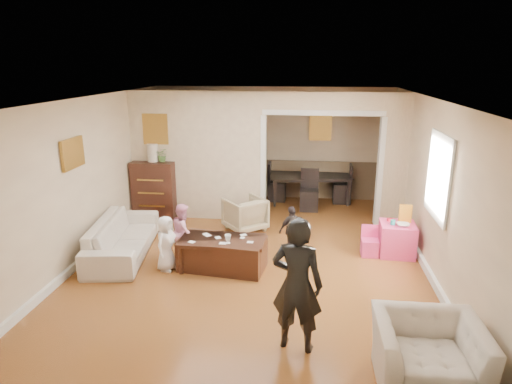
# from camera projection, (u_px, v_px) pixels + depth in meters

# --- Properties ---
(floor) EXTENTS (7.00, 7.00, 0.00)m
(floor) POSITION_uv_depth(u_px,v_px,m) (255.00, 255.00, 7.54)
(floor) COLOR brown
(floor) RESTS_ON ground
(partition_left) EXTENTS (2.75, 0.18, 2.60)m
(partition_left) POSITION_uv_depth(u_px,v_px,m) (198.00, 156.00, 9.05)
(partition_left) COLOR beige
(partition_left) RESTS_ON ground
(partition_right) EXTENTS (0.55, 0.18, 2.60)m
(partition_right) POSITION_uv_depth(u_px,v_px,m) (393.00, 161.00, 8.61)
(partition_right) COLOR beige
(partition_right) RESTS_ON ground
(partition_header) EXTENTS (2.22, 0.18, 0.35)m
(partition_header) POSITION_uv_depth(u_px,v_px,m) (324.00, 101.00, 8.45)
(partition_header) COLOR beige
(partition_header) RESTS_ON partition_right
(window_pane) EXTENTS (0.03, 0.95, 1.10)m
(window_pane) POSITION_uv_depth(u_px,v_px,m) (439.00, 176.00, 6.41)
(window_pane) COLOR white
(window_pane) RESTS_ON ground
(framed_art_partition) EXTENTS (0.45, 0.03, 0.55)m
(framed_art_partition) POSITION_uv_depth(u_px,v_px,m) (155.00, 129.00, 8.89)
(framed_art_partition) COLOR brown
(framed_art_partition) RESTS_ON partition_left
(framed_art_sofa_wall) EXTENTS (0.03, 0.55, 0.40)m
(framed_art_sofa_wall) POSITION_uv_depth(u_px,v_px,m) (73.00, 153.00, 6.77)
(framed_art_sofa_wall) COLOR brown
(framed_art_alcove) EXTENTS (0.45, 0.03, 0.55)m
(framed_art_alcove) POSITION_uv_depth(u_px,v_px,m) (320.00, 127.00, 10.22)
(framed_art_alcove) COLOR brown
(sofa) EXTENTS (1.12, 2.20, 0.61)m
(sofa) POSITION_uv_depth(u_px,v_px,m) (123.00, 237.00, 7.50)
(sofa) COLOR beige
(sofa) RESTS_ON ground
(armchair_back) EXTENTS (0.97, 0.98, 0.64)m
(armchair_back) POSITION_uv_depth(u_px,v_px,m) (245.00, 214.00, 8.60)
(armchair_back) COLOR tan
(armchair_back) RESTS_ON ground
(armchair_front) EXTENTS (1.04, 0.92, 0.67)m
(armchair_front) POSITION_uv_depth(u_px,v_px,m) (428.00, 354.00, 4.44)
(armchair_front) COLOR beige
(armchair_front) RESTS_ON ground
(dresser) EXTENTS (0.87, 0.49, 1.20)m
(dresser) POSITION_uv_depth(u_px,v_px,m) (155.00, 190.00, 9.22)
(dresser) COLOR #33170F
(dresser) RESTS_ON ground
(table_lamp) EXTENTS (0.22, 0.22, 0.36)m
(table_lamp) POSITION_uv_depth(u_px,v_px,m) (153.00, 153.00, 9.00)
(table_lamp) COLOR beige
(table_lamp) RESTS_ON dresser
(potted_plant) EXTENTS (0.25, 0.22, 0.28)m
(potted_plant) POSITION_uv_depth(u_px,v_px,m) (162.00, 155.00, 8.99)
(potted_plant) COLOR #4D7936
(potted_plant) RESTS_ON dresser
(coffee_table) EXTENTS (1.38, 0.81, 0.49)m
(coffee_table) POSITION_uv_depth(u_px,v_px,m) (222.00, 254.00, 6.99)
(coffee_table) COLOR #3A1B12
(coffee_table) RESTS_ON ground
(coffee_cup) EXTENTS (0.11, 0.11, 0.10)m
(coffee_cup) POSITION_uv_depth(u_px,v_px,m) (228.00, 238.00, 6.85)
(coffee_cup) COLOR white
(coffee_cup) RESTS_ON coffee_table
(play_table) EXTENTS (0.59, 0.59, 0.55)m
(play_table) POSITION_uv_depth(u_px,v_px,m) (397.00, 239.00, 7.50)
(play_table) COLOR #F94188
(play_table) RESTS_ON ground
(cereal_box) EXTENTS (0.20, 0.08, 0.30)m
(cereal_box) POSITION_uv_depth(u_px,v_px,m) (405.00, 214.00, 7.46)
(cereal_box) COLOR yellow
(cereal_box) RESTS_ON play_table
(cyan_cup) EXTENTS (0.08, 0.08, 0.08)m
(cyan_cup) POSITION_uv_depth(u_px,v_px,m) (393.00, 222.00, 7.37)
(cyan_cup) COLOR #24B6AD
(cyan_cup) RESTS_ON play_table
(toy_block) EXTENTS (0.09, 0.08, 0.05)m
(toy_block) POSITION_uv_depth(u_px,v_px,m) (390.00, 220.00, 7.54)
(toy_block) COLOR red
(toy_block) RESTS_ON play_table
(play_bowl) EXTENTS (0.22, 0.22, 0.05)m
(play_bowl) POSITION_uv_depth(u_px,v_px,m) (403.00, 225.00, 7.29)
(play_bowl) COLOR white
(play_bowl) RESTS_ON play_table
(dining_table) EXTENTS (1.97, 1.29, 0.65)m
(dining_table) POSITION_uv_depth(u_px,v_px,m) (309.00, 188.00, 10.38)
(dining_table) COLOR black
(dining_table) RESTS_ON ground
(adult_person) EXTENTS (0.64, 0.48, 1.57)m
(adult_person) POSITION_uv_depth(u_px,v_px,m) (297.00, 285.00, 4.88)
(adult_person) COLOR black
(adult_person) RESTS_ON ground
(child_kneel_a) EXTENTS (0.39, 0.49, 0.88)m
(child_kneel_a) POSITION_uv_depth(u_px,v_px,m) (166.00, 243.00, 6.89)
(child_kneel_a) COLOR white
(child_kneel_a) RESTS_ON ground
(child_kneel_b) EXTENTS (0.45, 0.52, 0.94)m
(child_kneel_b) POSITION_uv_depth(u_px,v_px,m) (184.00, 231.00, 7.30)
(child_kneel_b) COLOR pink
(child_kneel_b) RESTS_ON ground
(child_toddler) EXTENTS (0.51, 0.43, 0.82)m
(child_toddler) POSITION_uv_depth(u_px,v_px,m) (292.00, 229.00, 7.54)
(child_toddler) COLOR black
(child_toddler) RESTS_ON ground
(craft_papers) EXTENTS (1.00, 0.50, 0.00)m
(craft_papers) POSITION_uv_depth(u_px,v_px,m) (223.00, 239.00, 6.92)
(craft_papers) COLOR white
(craft_papers) RESTS_ON coffee_table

